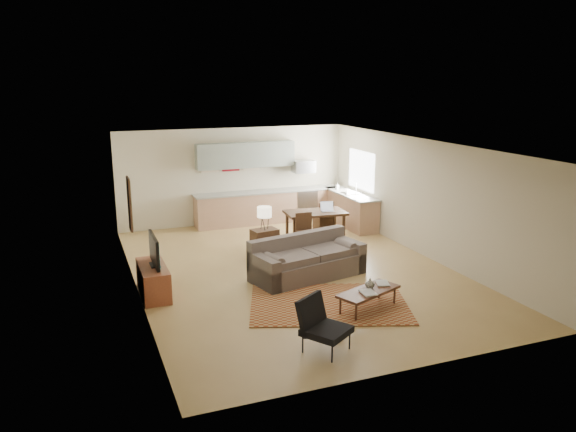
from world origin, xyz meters
name	(u,v)px	position (x,y,z in m)	size (l,w,h in m)	color
room	(293,210)	(0.00, 0.00, 1.35)	(9.00, 9.00, 9.00)	#A9854C
kitchen_counter_back	(268,206)	(0.90, 4.18, 0.46)	(4.26, 0.64, 0.92)	#A67B5E
kitchen_counter_right	(351,209)	(2.93, 3.00, 0.46)	(0.64, 2.26, 0.92)	#A67B5E
kitchen_range	(304,204)	(2.00, 4.18, 0.45)	(0.62, 0.62, 0.90)	#A5A8AD
kitchen_microwave	(304,166)	(2.00, 4.20, 1.55)	(0.62, 0.40, 0.35)	#A5A8AD
upper_cabinets	(246,155)	(0.30, 4.33, 1.95)	(2.80, 0.34, 0.70)	gray
window_right	(361,170)	(3.23, 3.00, 1.55)	(0.02, 1.40, 1.05)	white
wall_art_left	(130,204)	(-3.21, 0.90, 1.55)	(0.06, 0.42, 1.10)	olive
triptych	(231,162)	(-0.10, 4.47, 1.75)	(1.70, 0.04, 0.50)	beige
rug	(329,303)	(-0.06, -1.92, 0.01)	(2.85, 1.97, 0.02)	maroon
sofa	(308,258)	(0.14, -0.47, 0.43)	(2.48, 1.08, 0.86)	#5F524C
coffee_table	(368,300)	(0.48, -2.41, 0.19)	(1.25, 0.49, 0.38)	#452316
book_a	(362,294)	(0.27, -2.55, 0.39)	(0.27, 0.34, 0.03)	maroon
book_b	(376,283)	(0.77, -2.18, 0.38)	(0.31, 0.37, 0.02)	navy
vase	(370,283)	(0.56, -2.32, 0.46)	(0.18, 0.18, 0.18)	black
armchair	(327,326)	(-0.88, -3.56, 0.41)	(0.72, 0.72, 0.82)	black
tv_credenza	(153,280)	(-2.99, -0.30, 0.29)	(0.49, 1.27, 0.59)	brown
tv	(154,250)	(-2.94, -0.30, 0.88)	(0.10, 0.98, 0.59)	black
console_table	(265,244)	(-0.27, 1.09, 0.34)	(0.58, 0.39, 0.68)	#321F13
table_lamp	(264,218)	(-0.27, 1.09, 0.95)	(0.33, 0.33, 0.54)	beige
dining_table	(315,226)	(1.39, 1.97, 0.38)	(1.50, 0.86, 0.76)	#321F13
dining_chair_near	(306,232)	(0.89, 1.36, 0.44)	(0.42, 0.44, 0.88)	#321F13
dining_chair_far	(323,217)	(1.89, 2.58, 0.44)	(0.42, 0.44, 0.88)	#321F13
laptop	(328,207)	(1.69, 1.87, 0.88)	(0.32, 0.24, 0.24)	#A5A8AD
soap_bottle	(337,186)	(2.83, 3.66, 1.02)	(0.10, 0.10, 0.19)	beige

